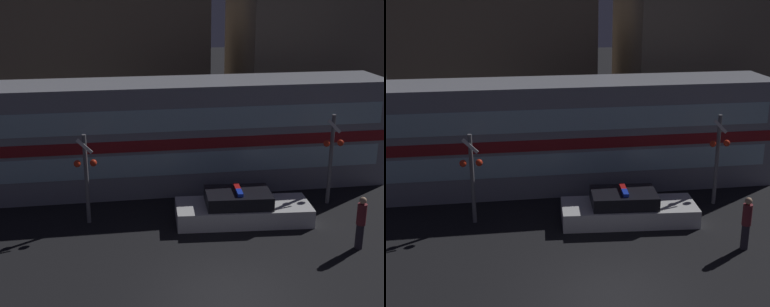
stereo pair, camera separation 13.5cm
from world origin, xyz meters
TOP-DOWN VIEW (x-y plane):
  - ground_plane at (0.00, 0.00)m, footprint 120.00×120.00m
  - train at (-1.52, 8.99)m, footprint 20.37×2.98m
  - police_car at (1.59, 4.91)m, footprint 5.05×2.19m
  - pedestrian at (4.89, 2.19)m, footprint 0.31×0.31m
  - crossing_signal_near at (5.39, 5.95)m, footprint 0.81×0.35m
  - crossing_signal_far at (-3.98, 5.60)m, footprint 0.81×0.35m
  - building_left at (-3.01, 18.22)m, footprint 10.71×6.56m
  - building_center at (10.00, 16.75)m, footprint 11.51×6.91m

SIDE VIEW (x-z plane):
  - ground_plane at x=0.00m, z-range 0.00..0.00m
  - police_car at x=1.59m, z-range -0.17..1.11m
  - pedestrian at x=4.89m, z-range 0.03..1.85m
  - crossing_signal_far at x=-3.98m, z-range 0.23..3.58m
  - crossing_signal_near at x=5.39m, z-range 0.23..3.87m
  - train at x=-1.52m, z-range 0.00..4.54m
  - building_left at x=-3.01m, z-range 0.00..7.97m
  - building_center at x=10.00m, z-range 0.00..8.03m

